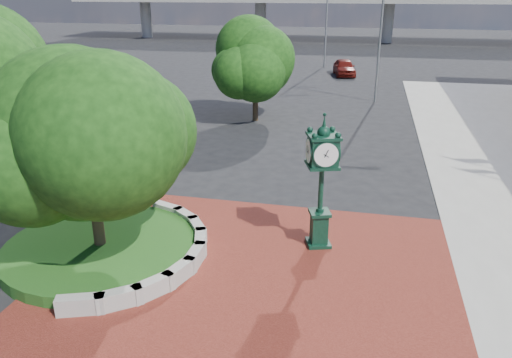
% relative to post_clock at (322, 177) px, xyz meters
% --- Properties ---
extents(ground, '(200.00, 200.00, 0.00)m').
position_rel_post_clock_xyz_m(ground, '(-1.77, -2.13, -2.45)').
color(ground, black).
rests_on(ground, ground).
extents(plaza, '(12.00, 12.00, 0.04)m').
position_rel_post_clock_xyz_m(plaza, '(-1.77, -3.13, -2.43)').
color(plaza, maroon).
rests_on(plaza, ground).
extents(planter_wall, '(2.96, 6.77, 0.54)m').
position_rel_post_clock_xyz_m(planter_wall, '(-4.48, -2.13, -2.18)').
color(planter_wall, '#9E9B93').
rests_on(planter_wall, ground).
extents(grass_bed, '(6.10, 6.10, 0.40)m').
position_rel_post_clock_xyz_m(grass_bed, '(-6.77, -2.13, -2.25)').
color(grass_bed, '#124116').
rests_on(grass_bed, ground).
extents(tree_planter, '(5.20, 5.20, 6.33)m').
position_rel_post_clock_xyz_m(tree_planter, '(-6.77, -2.13, 1.28)').
color(tree_planter, '#38281C').
rests_on(tree_planter, ground).
extents(tree_street, '(4.40, 4.40, 5.45)m').
position_rel_post_clock_xyz_m(tree_street, '(-5.77, 15.87, 0.79)').
color(tree_street, '#38281C').
rests_on(tree_street, ground).
extents(post_clock, '(1.13, 1.13, 4.45)m').
position_rel_post_clock_xyz_m(post_clock, '(0.00, 0.00, 0.00)').
color(post_clock, black).
rests_on(post_clock, ground).
extents(parked_car, '(2.69, 4.88, 1.57)m').
position_rel_post_clock_xyz_m(parked_car, '(-1.26, 35.01, -1.66)').
color(parked_car, '#5D120D').
rests_on(parked_car, ground).
extents(street_lamp_near, '(2.13, 0.27, 9.52)m').
position_rel_post_clock_xyz_m(street_lamp_near, '(1.97, 23.34, 3.13)').
color(street_lamp_near, slate).
rests_on(street_lamp_near, ground).
extents(street_lamp_far, '(2.26, 0.81, 10.28)m').
position_rel_post_clock_xyz_m(street_lamp_far, '(-3.46, 40.48, 3.58)').
color(street_lamp_far, slate).
rests_on(street_lamp_far, ground).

